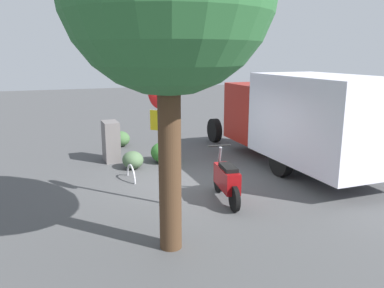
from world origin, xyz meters
name	(u,v)px	position (x,y,z in m)	size (l,w,h in m)	color
ground_plane	(191,185)	(0.00, 0.00, 0.00)	(60.00, 60.00, 0.00)	#47484A
box_truck_near	(300,116)	(0.44, -3.54, 1.56)	(7.49, 2.23, 2.77)	black
motorcycle	(226,180)	(-1.36, -0.36, 0.52)	(1.81, 0.59, 1.20)	black
stop_sign	(160,119)	(-0.95, 1.09, 1.95)	(0.71, 0.33, 2.93)	#9E9EA3
utility_cabinet	(111,141)	(3.04, 1.60, 0.63)	(0.78, 0.46, 1.27)	slate
bike_rack_hoop	(131,179)	(0.96, 1.39, 0.00)	(0.85, 0.85, 0.05)	#B7B7BC
shrub_near_sign	(133,160)	(1.98, 1.13, 0.26)	(0.76, 0.62, 0.52)	#4A6443
shrub_mid_verge	(121,139)	(4.96, 0.97, 0.28)	(0.81, 0.66, 0.55)	#406539
shrub_by_tree	(163,152)	(2.34, 0.10, 0.31)	(0.92, 0.75, 0.63)	#316F2A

